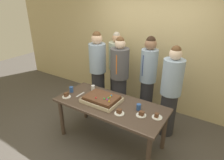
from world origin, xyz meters
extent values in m
plane|color=#4C4742|center=(0.00, 0.00, 0.00)|extent=(12.00, 12.00, 0.00)
cube|color=#CCB784|center=(0.00, 1.60, 1.50)|extent=(8.00, 0.12, 3.00)
cube|color=#47382D|center=(0.00, 0.00, 0.74)|extent=(1.82, 0.81, 0.04)
cylinder|color=#47382D|center=(-0.83, -0.32, 0.36)|extent=(0.07, 0.07, 0.72)
cylinder|color=#47382D|center=(0.83, -0.32, 0.36)|extent=(0.07, 0.07, 0.72)
cylinder|color=#47382D|center=(-0.83, 0.32, 0.36)|extent=(0.07, 0.07, 0.72)
cylinder|color=#47382D|center=(0.83, 0.32, 0.36)|extent=(0.07, 0.07, 0.72)
cube|color=beige|center=(-0.16, -0.02, 0.76)|extent=(0.60, 0.45, 0.01)
cube|color=beige|center=(-0.16, -0.24, 0.80)|extent=(0.60, 0.01, 0.05)
cube|color=beige|center=(-0.16, 0.20, 0.80)|extent=(0.60, 0.01, 0.05)
cube|color=beige|center=(-0.45, -0.02, 0.80)|extent=(0.01, 0.45, 0.05)
cube|color=beige|center=(0.13, -0.02, 0.80)|extent=(0.01, 0.45, 0.05)
cube|color=brown|center=(-0.16, -0.02, 0.81)|extent=(0.53, 0.38, 0.09)
sphere|color=yellow|center=(0.04, -0.10, 0.87)|extent=(0.03, 0.03, 0.03)
sphere|color=red|center=(-0.20, -0.12, 0.87)|extent=(0.03, 0.03, 0.03)
sphere|color=purple|center=(-0.01, -0.07, 0.87)|extent=(0.03, 0.03, 0.03)
sphere|color=green|center=(-0.03, -0.02, 0.87)|extent=(0.03, 0.03, 0.03)
sphere|color=yellow|center=(-0.02, 0.03, 0.87)|extent=(0.03, 0.03, 0.03)
sphere|color=#2D84E0|center=(-0.03, 0.08, 0.87)|extent=(0.03, 0.03, 0.03)
sphere|color=green|center=(-0.07, -0.07, 0.87)|extent=(0.03, 0.03, 0.03)
cylinder|color=white|center=(0.78, 0.04, 0.76)|extent=(0.15, 0.15, 0.01)
cube|color=brown|center=(0.77, 0.04, 0.80)|extent=(0.05, 0.05, 0.06)
cylinder|color=white|center=(0.56, -0.03, 0.76)|extent=(0.15, 0.15, 0.01)
cube|color=brown|center=(0.57, -0.03, 0.80)|extent=(0.07, 0.06, 0.06)
cylinder|color=white|center=(-0.76, -0.22, 0.76)|extent=(0.15, 0.15, 0.01)
cube|color=brown|center=(-0.76, -0.22, 0.80)|extent=(0.05, 0.07, 0.07)
cylinder|color=white|center=(0.27, -0.17, 0.76)|extent=(0.15, 0.15, 0.01)
cube|color=brown|center=(0.26, -0.16, 0.80)|extent=(0.07, 0.06, 0.06)
cylinder|color=#2D5199|center=(-0.82, -0.03, 0.81)|extent=(0.07, 0.07, 0.10)
cylinder|color=#2D5199|center=(0.47, 0.08, 0.81)|extent=(0.07, 0.07, 0.10)
cylinder|color=white|center=(-0.52, 0.22, 0.81)|extent=(0.07, 0.07, 0.10)
cube|color=silver|center=(-0.61, -0.03, 0.76)|extent=(0.03, 0.20, 0.01)
cylinder|color=#28282D|center=(0.21, 1.02, 0.42)|extent=(0.25, 0.25, 0.83)
cylinder|color=#93ADCC|center=(0.21, 1.02, 1.15)|extent=(0.32, 0.32, 0.63)
cube|color=navy|center=(0.16, 0.87, 1.18)|extent=(0.04, 0.02, 0.40)
sphere|color=#8C664C|center=(0.21, 1.02, 1.56)|extent=(0.22, 0.22, 0.22)
sphere|color=black|center=(0.21, 1.02, 1.62)|extent=(0.17, 0.17, 0.17)
cylinder|color=#28282D|center=(0.74, 0.75, 0.41)|extent=(0.28, 0.28, 0.82)
cylinder|color=#93ADCC|center=(0.74, 0.75, 1.13)|extent=(0.35, 0.35, 0.61)
sphere|color=beige|center=(0.74, 0.75, 1.53)|extent=(0.20, 0.20, 0.20)
sphere|color=brown|center=(0.74, 0.75, 1.58)|extent=(0.16, 0.16, 0.16)
cylinder|color=#28282D|center=(-0.59, 1.14, 0.45)|extent=(0.27, 0.27, 0.89)
cylinder|color=#B7C6B2|center=(-0.59, 1.14, 1.18)|extent=(0.33, 0.33, 0.58)
cube|color=orange|center=(-0.53, 0.99, 1.21)|extent=(0.04, 0.02, 0.37)
sphere|color=tan|center=(-0.59, 1.14, 1.56)|extent=(0.19, 0.19, 0.19)
sphere|color=#B2A899|center=(-0.59, 1.14, 1.61)|extent=(0.15, 0.15, 0.15)
cylinder|color=#28282D|center=(-0.80, 0.75, 0.45)|extent=(0.27, 0.27, 0.90)
cylinder|color=#93ADCC|center=(-0.80, 0.75, 1.19)|extent=(0.34, 0.34, 0.59)
sphere|color=beige|center=(-0.80, 0.75, 1.59)|extent=(0.22, 0.22, 0.22)
sphere|color=brown|center=(-0.80, 0.75, 1.65)|extent=(0.17, 0.17, 0.17)
cylinder|color=#28282D|center=(-0.25, 0.72, 0.45)|extent=(0.28, 0.28, 0.90)
cylinder|color=#4C4C51|center=(-0.25, 0.72, 1.19)|extent=(0.35, 0.35, 0.57)
cube|color=orange|center=(-0.23, 0.55, 1.22)|extent=(0.04, 0.02, 0.37)
sphere|color=beige|center=(-0.25, 0.72, 1.57)|extent=(0.20, 0.20, 0.20)
sphere|color=brown|center=(-0.25, 0.72, 1.62)|extent=(0.15, 0.15, 0.15)
camera|label=1|loc=(1.50, -2.27, 2.40)|focal=31.15mm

